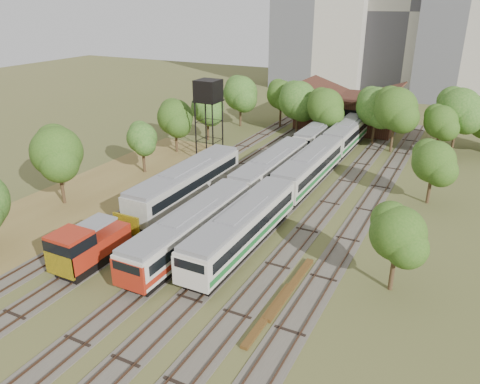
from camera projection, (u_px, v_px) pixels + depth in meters
The scene contains 16 objects.
ground at pixel (141, 316), 33.04m from camera, with size 240.00×240.00×0.00m, color #475123.
dry_grass_patch at pixel (49, 220), 47.19m from camera, with size 14.00×60.00×0.04m, color brown.
tracks at pixel (273, 192), 53.83m from camera, with size 24.60×80.00×0.19m.
railcar_red_set at pixel (236, 195), 48.22m from camera, with size 3.00×34.57×3.71m.
railcar_green_set at pixel (309, 168), 55.46m from camera, with size 3.12×52.08×3.87m.
railcar_rear at pixel (320, 133), 70.64m from camera, with size 2.82×16.08×3.48m.
shunter_locomotive at pixel (87, 247), 38.44m from camera, with size 2.91×8.10×3.81m.
old_grey_coach at pixel (187, 183), 50.56m from camera, with size 3.27×18.00×4.05m.
water_tower at pixel (208, 93), 61.88m from camera, with size 3.13×3.13×10.82m.
rail_pile_near at pixel (269, 314), 33.00m from camera, with size 0.52×7.87×0.26m, color brown.
rail_pile_far at pixel (291, 287), 35.98m from camera, with size 0.56×9.02×0.29m, color brown.
maintenance_shed at pixel (349, 110), 79.94m from camera, with size 16.45×11.55×7.58m.
tree_band_left at pixel (87, 150), 51.99m from camera, with size 8.42×54.19×8.56m.
tree_band_far at pixel (372, 106), 70.18m from camera, with size 48.81×11.94×9.35m.
tree_band_right at pixel (430, 157), 50.49m from camera, with size 5.57×40.63×7.28m.
tower_centre at pixel (416, 11), 107.37m from camera, with size 20.00×18.00×36.00m, color beige.
Camera 1 is at (18.60, -20.95, 20.79)m, focal length 35.00 mm.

